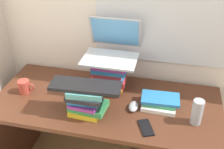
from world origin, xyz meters
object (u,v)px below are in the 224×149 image
at_px(laptop, 112,48).
at_px(cell_phone, 146,128).
at_px(book_stack_tall, 109,75).
at_px(book_stack_keyboard_riser, 86,100).
at_px(desk, 160,149).
at_px(book_stack_side, 160,102).
at_px(keyboard, 85,86).
at_px(water_bottle, 197,112).
at_px(mug, 25,87).
at_px(computer_mouse, 133,106).

height_order(laptop, cell_phone, laptop).
height_order(book_stack_tall, book_stack_keyboard_riser, book_stack_tall).
relative_size(desk, book_stack_side, 6.08).
xyz_separation_m(desk, keyboard, (-0.47, -0.11, 0.54)).
bearing_deg(water_bottle, mug, 177.07).
relative_size(mug, water_bottle, 0.71).
height_order(desk, computer_mouse, computer_mouse).
bearing_deg(book_stack_tall, book_stack_keyboard_riser, -106.12).
height_order(book_stack_keyboard_riser, book_stack_side, book_stack_keyboard_riser).
bearing_deg(computer_mouse, water_bottle, -6.93).
bearing_deg(mug, water_bottle, -2.93).
relative_size(book_stack_tall, book_stack_side, 1.04).
bearing_deg(computer_mouse, cell_phone, -58.32).
distance_m(desk, book_stack_tall, 0.62).
bearing_deg(book_stack_side, computer_mouse, -158.72).
height_order(book_stack_tall, laptop, laptop).
height_order(book_stack_side, keyboard, keyboard).
height_order(book_stack_tall, keyboard, book_stack_tall).
bearing_deg(keyboard, laptop, 73.19).
xyz_separation_m(keyboard, cell_phone, (0.38, -0.06, -0.19)).
height_order(laptop, keyboard, laptop).
xyz_separation_m(book_stack_side, mug, (-0.91, -0.05, 0.01)).
bearing_deg(mug, book_stack_keyboard_riser, -12.90).
distance_m(book_stack_tall, computer_mouse, 0.28).
bearing_deg(book_stack_side, cell_phone, -104.82).
xyz_separation_m(book_stack_tall, keyboard, (-0.08, -0.27, 0.08)).
xyz_separation_m(book_stack_keyboard_riser, computer_mouse, (0.28, 0.10, -0.08)).
height_order(book_stack_side, computer_mouse, book_stack_side).
bearing_deg(water_bottle, book_stack_side, 153.96).
height_order(book_stack_tall, computer_mouse, book_stack_tall).
xyz_separation_m(desk, book_stack_tall, (-0.39, 0.16, 0.46)).
bearing_deg(water_bottle, computer_mouse, 173.07).
relative_size(book_stack_side, cell_phone, 1.80).
relative_size(book_stack_tall, mug, 2.23).
xyz_separation_m(desk, cell_phone, (-0.10, -0.18, 0.34)).
bearing_deg(cell_phone, mug, 145.63).
bearing_deg(water_bottle, book_stack_keyboard_riser, -175.51).
xyz_separation_m(computer_mouse, mug, (-0.75, 0.01, 0.03)).
distance_m(book_stack_keyboard_riser, cell_phone, 0.39).
height_order(book_stack_tall, cell_phone, book_stack_tall).
relative_size(book_stack_tall, laptop, 0.72).
bearing_deg(keyboard, cell_phone, -12.86).
distance_m(desk, cell_phone, 0.40).
bearing_deg(mug, laptop, 22.63).
height_order(book_stack_keyboard_riser, laptop, laptop).
bearing_deg(computer_mouse, desk, 4.14).
distance_m(mug, cell_phone, 0.87).
relative_size(mug, cell_phone, 0.84).
bearing_deg(desk, book_stack_keyboard_riser, -166.67).
bearing_deg(water_bottle, book_stack_tall, 158.85).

